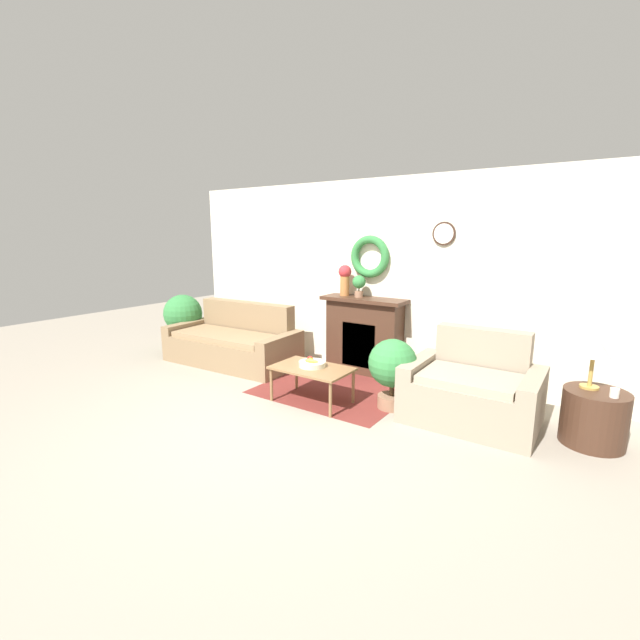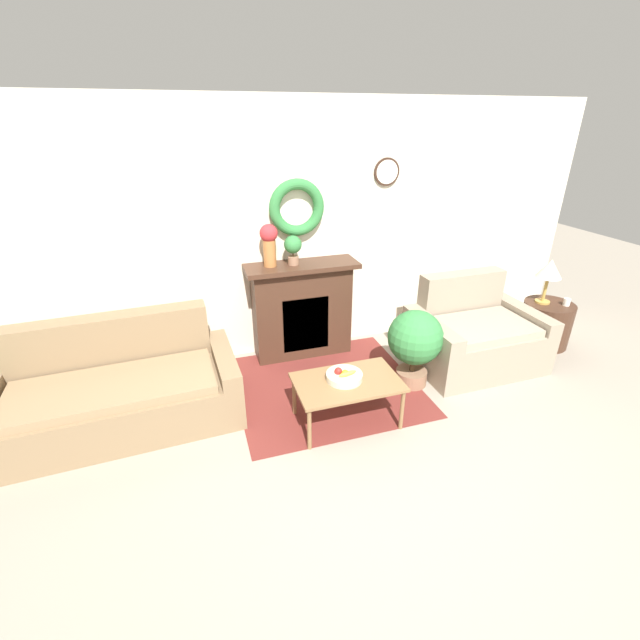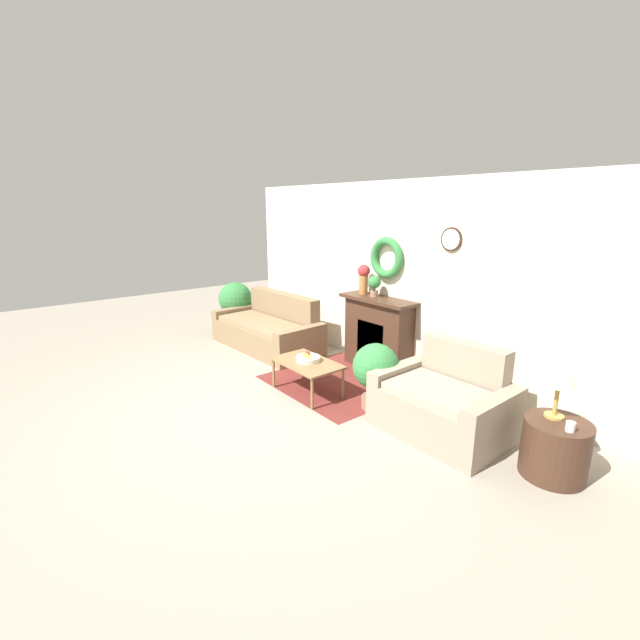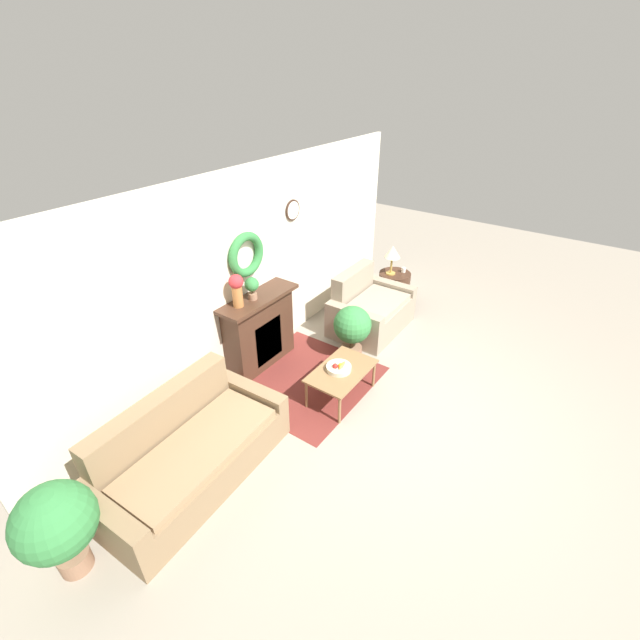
{
  "view_description": "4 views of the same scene",
  "coord_description": "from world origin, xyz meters",
  "px_view_note": "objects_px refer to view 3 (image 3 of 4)",
  "views": [
    {
      "loc": [
        2.67,
        -2.97,
        1.96
      ],
      "look_at": [
        -0.28,
        1.34,
        0.9
      ],
      "focal_mm": 24.0,
      "sensor_mm": 36.0,
      "label": 1
    },
    {
      "loc": [
        -1.28,
        -1.97,
        2.48
      ],
      "look_at": [
        -0.17,
        1.49,
        0.76
      ],
      "focal_mm": 24.0,
      "sensor_mm": 36.0,
      "label": 2
    },
    {
      "loc": [
        4.0,
        -2.17,
        2.34
      ],
      "look_at": [
        -0.3,
        1.28,
        0.88
      ],
      "focal_mm": 24.0,
      "sensor_mm": 36.0,
      "label": 3
    },
    {
      "loc": [
        -3.74,
        -1.31,
        3.74
      ],
      "look_at": [
        0.25,
        1.5,
        0.78
      ],
      "focal_mm": 24.0,
      "sensor_mm": 36.0,
      "label": 4
    }
  ],
  "objects_px": {
    "loveseat_right": "(444,403)",
    "fruit_bowl": "(308,358)",
    "table_lamp": "(560,376)",
    "potted_plant_floor_by_couch": "(236,300)",
    "side_table_by_loveseat": "(555,449)",
    "potted_plant_on_mantel": "(374,284)",
    "mug": "(571,427)",
    "vase_on_mantel_left": "(364,277)",
    "fireplace": "(378,333)",
    "coffee_table": "(307,365)",
    "potted_plant_floor_by_loveseat": "(376,369)",
    "couch_left": "(269,330)"
  },
  "relations": [
    {
      "from": "potted_plant_floor_by_loveseat",
      "to": "couch_left",
      "type": "bearing_deg",
      "value": 174.62
    },
    {
      "from": "side_table_by_loveseat",
      "to": "potted_plant_on_mantel",
      "type": "height_order",
      "value": "potted_plant_on_mantel"
    },
    {
      "from": "fireplace",
      "to": "potted_plant_on_mantel",
      "type": "distance_m",
      "value": 0.73
    },
    {
      "from": "potted_plant_floor_by_loveseat",
      "to": "fireplace",
      "type": "bearing_deg",
      "value": 132.73
    },
    {
      "from": "table_lamp",
      "to": "mug",
      "type": "relative_size",
      "value": 6.12
    },
    {
      "from": "couch_left",
      "to": "potted_plant_on_mantel",
      "type": "distance_m",
      "value": 2.15
    },
    {
      "from": "loveseat_right",
      "to": "mug",
      "type": "relative_size",
      "value": 15.63
    },
    {
      "from": "fruit_bowl",
      "to": "mug",
      "type": "xyz_separation_m",
      "value": [
        2.93,
        0.53,
        0.1
      ]
    },
    {
      "from": "side_table_by_loveseat",
      "to": "potted_plant_floor_by_couch",
      "type": "bearing_deg",
      "value": 179.86
    },
    {
      "from": "fruit_bowl",
      "to": "potted_plant_on_mantel",
      "type": "distance_m",
      "value": 1.52
    },
    {
      "from": "loveseat_right",
      "to": "side_table_by_loveseat",
      "type": "height_order",
      "value": "loveseat_right"
    },
    {
      "from": "fruit_bowl",
      "to": "vase_on_mantel_left",
      "type": "relative_size",
      "value": 0.72
    },
    {
      "from": "potted_plant_floor_by_couch",
      "to": "fireplace",
      "type": "bearing_deg",
      "value": 11.9
    },
    {
      "from": "couch_left",
      "to": "potted_plant_floor_by_couch",
      "type": "xyz_separation_m",
      "value": [
        -1.24,
        0.04,
        0.3
      ]
    },
    {
      "from": "potted_plant_floor_by_couch",
      "to": "vase_on_mantel_left",
      "type": "bearing_deg",
      "value": 13.36
    },
    {
      "from": "loveseat_right",
      "to": "fruit_bowl",
      "type": "height_order",
      "value": "loveseat_right"
    },
    {
      "from": "mug",
      "to": "potted_plant_floor_by_loveseat",
      "type": "relative_size",
      "value": 0.11
    },
    {
      "from": "fireplace",
      "to": "potted_plant_floor_by_loveseat",
      "type": "relative_size",
      "value": 1.51
    },
    {
      "from": "table_lamp",
      "to": "potted_plant_floor_by_couch",
      "type": "height_order",
      "value": "table_lamp"
    },
    {
      "from": "coffee_table",
      "to": "side_table_by_loveseat",
      "type": "height_order",
      "value": "side_table_by_loveseat"
    },
    {
      "from": "loveseat_right",
      "to": "fruit_bowl",
      "type": "relative_size",
      "value": 4.21
    },
    {
      "from": "fireplace",
      "to": "potted_plant_on_mantel",
      "type": "xyz_separation_m",
      "value": [
        -0.09,
        -0.01,
        0.72
      ]
    },
    {
      "from": "loveseat_right",
      "to": "potted_plant_floor_by_couch",
      "type": "distance_m",
      "value": 4.86
    },
    {
      "from": "side_table_by_loveseat",
      "to": "table_lamp",
      "type": "bearing_deg",
      "value": 141.34
    },
    {
      "from": "fireplace",
      "to": "potted_plant_floor_by_couch",
      "type": "xyz_separation_m",
      "value": [
        -3.12,
        -0.66,
        0.06
      ]
    },
    {
      "from": "loveseat_right",
      "to": "coffee_table",
      "type": "bearing_deg",
      "value": -162.6
    },
    {
      "from": "fruit_bowl",
      "to": "vase_on_mantel_left",
      "type": "bearing_deg",
      "value": 104.92
    },
    {
      "from": "potted_plant_on_mantel",
      "to": "loveseat_right",
      "type": "bearing_deg",
      "value": -22.9
    },
    {
      "from": "loveseat_right",
      "to": "side_table_by_loveseat",
      "type": "relative_size",
      "value": 2.37
    },
    {
      "from": "side_table_by_loveseat",
      "to": "vase_on_mantel_left",
      "type": "bearing_deg",
      "value": 167.86
    },
    {
      "from": "couch_left",
      "to": "mug",
      "type": "distance_m",
      "value": 4.84
    },
    {
      "from": "couch_left",
      "to": "potted_plant_floor_by_loveseat",
      "type": "height_order",
      "value": "couch_left"
    },
    {
      "from": "couch_left",
      "to": "table_lamp",
      "type": "relative_size",
      "value": 4.02
    },
    {
      "from": "potted_plant_on_mantel",
      "to": "side_table_by_loveseat",
      "type": "bearing_deg",
      "value": -12.74
    },
    {
      "from": "potted_plant_floor_by_couch",
      "to": "potted_plant_floor_by_loveseat",
      "type": "distance_m",
      "value": 4.02
    },
    {
      "from": "couch_left",
      "to": "fruit_bowl",
      "type": "relative_size",
      "value": 6.61
    },
    {
      "from": "potted_plant_floor_by_couch",
      "to": "coffee_table",
      "type": "bearing_deg",
      "value": -11.98
    },
    {
      "from": "fruit_bowl",
      "to": "potted_plant_on_mantel",
      "type": "relative_size",
      "value": 1.03
    },
    {
      "from": "vase_on_mantel_left",
      "to": "fruit_bowl",
      "type": "bearing_deg",
      "value": -75.08
    },
    {
      "from": "loveseat_right",
      "to": "vase_on_mantel_left",
      "type": "distance_m",
      "value": 2.43
    },
    {
      "from": "loveseat_right",
      "to": "vase_on_mantel_left",
      "type": "relative_size",
      "value": 3.04
    },
    {
      "from": "coffee_table",
      "to": "mug",
      "type": "xyz_separation_m",
      "value": [
        2.91,
        0.56,
        0.18
      ]
    },
    {
      "from": "fruit_bowl",
      "to": "potted_plant_floor_by_loveseat",
      "type": "relative_size",
      "value": 0.39
    },
    {
      "from": "fruit_bowl",
      "to": "mug",
      "type": "relative_size",
      "value": 3.72
    },
    {
      "from": "vase_on_mantel_left",
      "to": "side_table_by_loveseat",
      "type": "bearing_deg",
      "value": -12.14
    },
    {
      "from": "couch_left",
      "to": "potted_plant_floor_by_couch",
      "type": "height_order",
      "value": "potted_plant_floor_by_couch"
    },
    {
      "from": "table_lamp",
      "to": "potted_plant_floor_by_couch",
      "type": "relative_size",
      "value": 0.55
    },
    {
      "from": "couch_left",
      "to": "loveseat_right",
      "type": "bearing_deg",
      "value": -4.2
    },
    {
      "from": "potted_plant_on_mantel",
      "to": "potted_plant_floor_by_loveseat",
      "type": "xyz_separation_m",
      "value": [
        0.98,
        -0.95,
        -0.78
      ]
    },
    {
      "from": "fireplace",
      "to": "table_lamp",
      "type": "bearing_deg",
      "value": -12.62
    }
  ]
}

